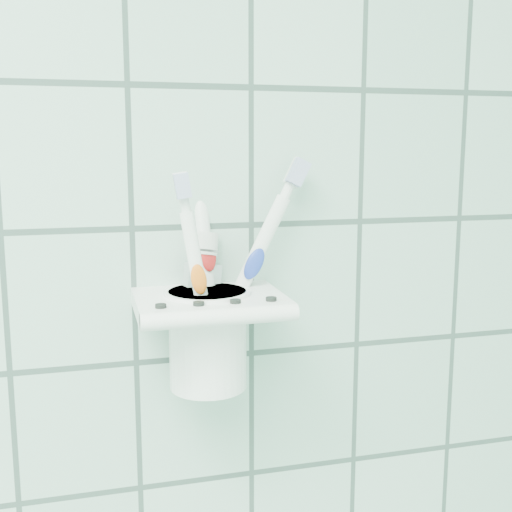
{
  "coord_description": "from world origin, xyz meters",
  "views": [
    {
      "loc": [
        0.53,
        0.6,
        1.46
      ],
      "look_at": [
        0.67,
        1.1,
        1.37
      ],
      "focal_mm": 45.0,
      "sensor_mm": 36.0,
      "label": 1
    }
  ],
  "objects_px": {
    "cup": "(208,335)",
    "toothbrush_pink": "(215,279)",
    "holder_bracket": "(209,305)",
    "toothbrush_blue": "(215,258)",
    "toothpaste_tube": "(194,295)",
    "toothbrush_orange": "(200,255)"
  },
  "relations": [
    {
      "from": "cup",
      "to": "toothbrush_pink",
      "type": "relative_size",
      "value": 0.48
    },
    {
      "from": "holder_bracket",
      "to": "toothbrush_blue",
      "type": "bearing_deg",
      "value": -33.57
    },
    {
      "from": "holder_bracket",
      "to": "toothpaste_tube",
      "type": "bearing_deg",
      "value": 129.77
    },
    {
      "from": "toothbrush_orange",
      "to": "toothpaste_tube",
      "type": "xyz_separation_m",
      "value": [
        -0.01,
        -0.0,
        -0.04
      ]
    },
    {
      "from": "toothbrush_pink",
      "to": "toothbrush_orange",
      "type": "height_order",
      "value": "toothbrush_orange"
    },
    {
      "from": "toothbrush_pink",
      "to": "toothbrush_orange",
      "type": "bearing_deg",
      "value": 106.51
    },
    {
      "from": "toothbrush_blue",
      "to": "cup",
      "type": "bearing_deg",
      "value": 111.84
    },
    {
      "from": "holder_bracket",
      "to": "toothbrush_orange",
      "type": "height_order",
      "value": "toothbrush_orange"
    },
    {
      "from": "cup",
      "to": "toothbrush_pink",
      "type": "bearing_deg",
      "value": -74.73
    },
    {
      "from": "toothbrush_pink",
      "to": "toothbrush_blue",
      "type": "distance_m",
      "value": 0.02
    },
    {
      "from": "toothbrush_blue",
      "to": "toothbrush_orange",
      "type": "relative_size",
      "value": 1.02
    },
    {
      "from": "toothbrush_pink",
      "to": "toothbrush_blue",
      "type": "relative_size",
      "value": 0.86
    },
    {
      "from": "cup",
      "to": "toothbrush_pink",
      "type": "xyz_separation_m",
      "value": [
        0.0,
        -0.02,
        0.06
      ]
    },
    {
      "from": "cup",
      "to": "toothbrush_orange",
      "type": "height_order",
      "value": "toothbrush_orange"
    },
    {
      "from": "toothbrush_blue",
      "to": "toothbrush_orange",
      "type": "height_order",
      "value": "same"
    },
    {
      "from": "cup",
      "to": "toothbrush_blue",
      "type": "relative_size",
      "value": 0.41
    },
    {
      "from": "holder_bracket",
      "to": "toothbrush_blue",
      "type": "height_order",
      "value": "toothbrush_blue"
    },
    {
      "from": "cup",
      "to": "toothpaste_tube",
      "type": "height_order",
      "value": "toothpaste_tube"
    },
    {
      "from": "toothpaste_tube",
      "to": "toothbrush_pink",
      "type": "bearing_deg",
      "value": -75.34
    },
    {
      "from": "toothbrush_pink",
      "to": "holder_bracket",
      "type": "bearing_deg",
      "value": 107.61
    },
    {
      "from": "toothbrush_pink",
      "to": "toothbrush_blue",
      "type": "height_order",
      "value": "toothbrush_blue"
    },
    {
      "from": "toothbrush_blue",
      "to": "toothpaste_tube",
      "type": "distance_m",
      "value": 0.04
    }
  ]
}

